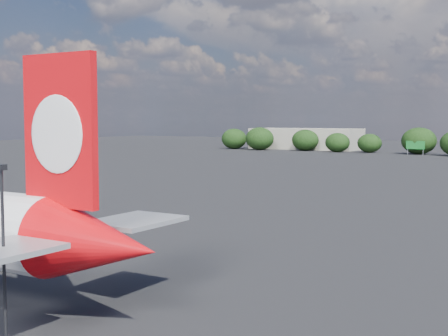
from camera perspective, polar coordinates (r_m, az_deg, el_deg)
The scene contains 4 objects.
ground at distance 96.09m, azimuth 7.83°, elevation -2.47°, with size 500.00×500.00×0.00m, color black.
apron_lamp_post at distance 32.85m, azimuth -19.52°, elevation -6.76°, with size 0.55×0.30×9.38m.
terminal_building at distance 242.64m, azimuth 7.46°, elevation 2.67°, with size 42.00×16.00×8.00m.
highway_sign at distance 210.71m, azimuth 17.10°, elevation 2.00°, with size 6.00×0.30×4.50m.
Camera 1 is at (41.11, -26.07, 11.59)m, focal length 50.00 mm.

